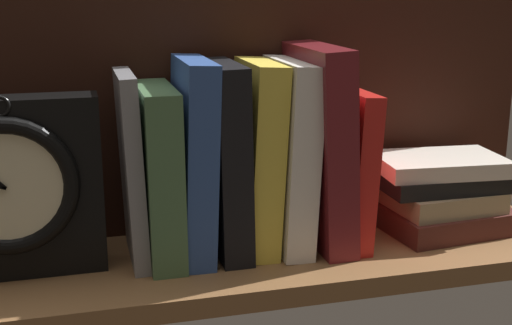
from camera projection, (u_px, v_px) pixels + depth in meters
ground_plane at (246, 262)px, 86.04cm from camera, size 87.28×22.45×2.50cm
back_panel at (226, 83)px, 90.53cm from camera, size 87.28×1.20×39.93cm
book_gray_chess at (131, 169)px, 81.10cm from camera, size 2.62×12.14×22.94cm
book_green_romantic at (159, 174)px, 82.16cm from camera, size 4.23×14.50×21.15cm
book_blue_modern at (193, 159)px, 82.82cm from camera, size 4.56×13.94×24.31cm
book_black_skeptic at (225, 159)px, 83.89cm from camera, size 4.19×13.77×23.73cm
book_yellow_seinlanguage at (257, 157)px, 84.91cm from camera, size 5.01×12.50×23.85cm
book_white_catcher at (288, 155)px, 85.94cm from camera, size 4.76×14.36×23.81cm
book_maroon_dawkins at (319, 146)px, 86.77cm from camera, size 5.26×16.32×25.58cm
book_red_requiem at (346, 165)px, 88.40cm from camera, size 3.60×14.97×20.02cm
framed_clock at (9, 188)px, 76.66cm from camera, size 20.68×6.39×21.35cm
book_stack_side at (440, 193)px, 93.07cm from camera, size 18.73×15.12×10.31cm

